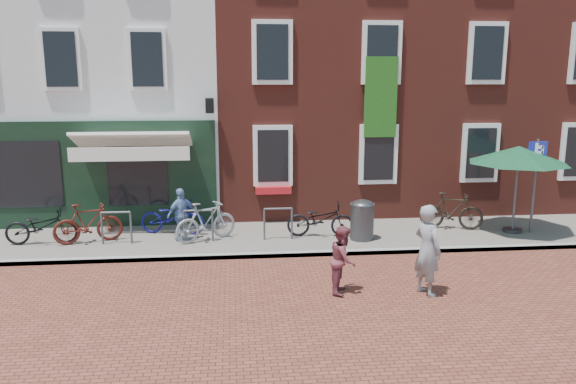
{
  "coord_description": "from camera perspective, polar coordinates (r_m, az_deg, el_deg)",
  "views": [
    {
      "loc": [
        -0.6,
        -12.54,
        4.18
      ],
      "look_at": [
        0.75,
        1.22,
        1.32
      ],
      "focal_mm": 35.09,
      "sensor_mm": 36.0,
      "label": 1
    }
  ],
  "objects": [
    {
      "name": "bicycle_5",
      "position": [
        15.84,
        16.23,
        -1.85
      ],
      "size": [
        1.73,
        0.95,
        1.0
      ],
      "primitive_type": "imported",
      "rotation": [
        0.0,
        0.0,
        1.27
      ],
      "color": "black",
      "rests_on": "sidewalk"
    },
    {
      "name": "ground",
      "position": [
        13.23,
        -2.76,
        -6.74
      ],
      "size": [
        80.0,
        80.0,
        0.0
      ],
      "primitive_type": "plane",
      "color": "brown"
    },
    {
      "name": "bicycle_2",
      "position": [
        15.06,
        -11.61,
        -2.5
      ],
      "size": [
        1.81,
        0.95,
        0.9
      ],
      "primitive_type": "imported",
      "rotation": [
        0.0,
        0.0,
        1.36
      ],
      "color": "#100F56",
      "rests_on": "sidewalk"
    },
    {
      "name": "sidewalk",
      "position": [
        14.72,
        0.85,
        -4.61
      ],
      "size": [
        24.0,
        3.0,
        0.1
      ],
      "primitive_type": "cube",
      "color": "slate",
      "rests_on": "ground"
    },
    {
      "name": "building_stucco",
      "position": [
        20.03,
        -18.73,
        12.0
      ],
      "size": [
        8.0,
        8.0,
        9.0
      ],
      "primitive_type": "cube",
      "color": "silver",
      "rests_on": "ground"
    },
    {
      "name": "litter_bin",
      "position": [
        14.35,
        7.52,
        -2.59
      ],
      "size": [
        0.6,
        0.6,
        1.09
      ],
      "color": "#3D3D3F",
      "rests_on": "sidewalk"
    },
    {
      "name": "building_brick_mid",
      "position": [
        19.73,
        2.02,
        14.06
      ],
      "size": [
        6.0,
        8.0,
        10.0
      ],
      "primitive_type": "cube",
      "color": "maroon",
      "rests_on": "ground"
    },
    {
      "name": "bicycle_1",
      "position": [
        14.8,
        -19.6,
        -3.0
      ],
      "size": [
        1.73,
        0.95,
        1.0
      ],
      "primitive_type": "imported",
      "rotation": [
        0.0,
        0.0,
        1.88
      ],
      "color": "#4B1711",
      "rests_on": "sidewalk"
    },
    {
      "name": "woman",
      "position": [
        11.21,
        13.94,
        -5.71
      ],
      "size": [
        0.65,
        0.77,
        1.79
      ],
      "primitive_type": "imported",
      "rotation": [
        0.0,
        0.0,
        1.99
      ],
      "color": "gray",
      "rests_on": "ground"
    },
    {
      "name": "boy",
      "position": [
        11.09,
        5.61,
        -6.82
      ],
      "size": [
        0.69,
        0.78,
        1.34
      ],
      "primitive_type": "imported",
      "rotation": [
        0.0,
        0.0,
        1.24
      ],
      "color": "brown",
      "rests_on": "ground"
    },
    {
      "name": "bicycle_4",
      "position": [
        14.55,
        3.29,
        -2.78
      ],
      "size": [
        1.78,
        0.8,
        0.9
      ],
      "primitive_type": "imported",
      "rotation": [
        0.0,
        0.0,
        1.45
      ],
      "color": "black",
      "rests_on": "sidewalk"
    },
    {
      "name": "bicycle_3",
      "position": [
        14.28,
        -8.32,
        -2.96
      ],
      "size": [
        1.68,
        1.24,
        1.0
      ],
      "primitive_type": "imported",
      "rotation": [
        0.0,
        0.0,
        2.1
      ],
      "color": "gray",
      "rests_on": "sidewalk"
    },
    {
      "name": "parking_sign",
      "position": [
        15.99,
        23.81,
        2.07
      ],
      "size": [
        0.5,
        0.07,
        2.49
      ],
      "color": "#4C4C4F",
      "rests_on": "sidewalk"
    },
    {
      "name": "building_brick_right",
      "position": [
        21.36,
        18.64,
        13.29
      ],
      "size": [
        6.0,
        8.0,
        10.0
      ],
      "primitive_type": "cube",
      "color": "maroon",
      "rests_on": "ground"
    },
    {
      "name": "bicycle_0",
      "position": [
        15.14,
        -23.73,
        -3.2
      ],
      "size": [
        1.74,
        0.66,
        0.9
      ],
      "primitive_type": "imported",
      "rotation": [
        0.0,
        0.0,
        1.61
      ],
      "color": "black",
      "rests_on": "sidewalk"
    },
    {
      "name": "parasol",
      "position": [
        15.8,
        22.35,
        3.82
      ],
      "size": [
        2.59,
        2.59,
        2.4
      ],
      "color": "#4C4C4F",
      "rests_on": "sidewalk"
    },
    {
      "name": "cafe_person",
      "position": [
        14.38,
        -10.73,
        -2.25
      ],
      "size": [
        0.83,
        0.71,
        1.34
      ],
      "primitive_type": "imported",
      "rotation": [
        0.0,
        0.0,
        3.73
      ],
      "color": "#6888BD",
      "rests_on": "sidewalk"
    }
  ]
}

